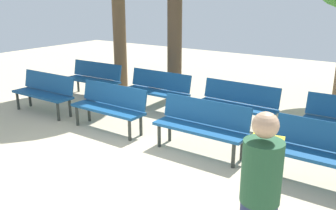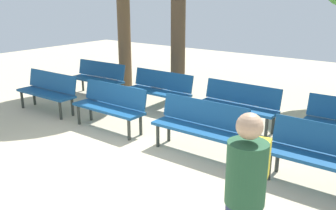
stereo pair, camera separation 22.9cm
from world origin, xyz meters
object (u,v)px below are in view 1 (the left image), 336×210
Objects in this scene: bench_r1_c0 at (94,77)px; bench_r1_c1 at (157,88)px; bench_r0_c1 at (110,105)px; bench_r0_c3 at (331,152)px; bench_r0_c0 at (45,91)px; tree_0 at (175,50)px; bench_r1_c2 at (238,102)px; bench_r0_c2 at (202,124)px; visitor_with_backpack at (261,190)px.

bench_r1_c0 is 2.05m from bench_r1_c1.
bench_r0_c3 is (4.00, 0.08, 0.00)m from bench_r0_c1.
bench_r0_c0 is 1.00× the size of bench_r1_c1.
tree_0 is (-4.19, 2.46, 0.73)m from bench_r0_c3.
bench_r1_c2 is 0.65× the size of tree_0.
bench_r1_c2 is at bearing 91.22° from bench_r0_c2.
bench_r1_c1 is (-2.00, 1.49, 0.00)m from bench_r0_c2.
bench_r1_c0 and bench_r1_c1 have the same top height.
tree_0 is at bearing 94.79° from bench_r0_c1.
bench_r0_c2 is at bearing -21.83° from bench_r1_c0.
bench_r0_c0 is 0.99× the size of bench_r1_c0.
bench_r0_c1 is at bearing -178.54° from bench_r0_c3.
tree_0 reaches higher than bench_r0_c1.
bench_r0_c3 is at bearing 1.79° from bench_r0_c1.
bench_r0_c0 and bench_r0_c1 have the same top height.
visitor_with_backpack is at bearing -94.24° from bench_r0_c3.
bench_r0_c2 is 2.91m from visitor_with_backpack.
bench_r0_c1 is 0.65× the size of tree_0.
bench_r1_c2 is (-0.03, 1.49, 0.00)m from bench_r0_c2.
bench_r1_c0 is 1.01× the size of bench_r1_c1.
bench_r0_c2 is at bearing 2.56° from bench_r0_c1.
bench_r1_c0 is (-4.04, 1.50, 0.00)m from bench_r0_c2.
bench_r0_c0 is 5.95m from bench_r0_c3.
bench_r0_c1 is at bearing -39.00° from bench_r1_c0.
bench_r0_c0 and bench_r0_c2 have the same top height.
visitor_with_backpack is at bearing -33.87° from bench_r1_c0.
bench_r0_c2 is (3.94, 0.11, 0.00)m from bench_r0_c0.
bench_r1_c0 is 6.96m from visitor_with_backpack.
bench_r0_c3 is 1.00× the size of bench_r1_c2.
bench_r0_c2 is 1.00× the size of bench_r1_c2.
bench_r0_c2 is 1.00× the size of bench_r0_c3.
tree_0 reaches higher than bench_r1_c2.
tree_0 is at bearing 55.32° from bench_r0_c0.
visitor_with_backpack is (3.83, -2.15, 0.43)m from bench_r0_c1.
tree_0 is (-2.19, 2.47, 0.73)m from bench_r0_c2.
bench_r0_c2 is 0.97× the size of visitor_with_backpack.
bench_r1_c2 is at bearing -24.42° from tree_0.
bench_r0_c1 is 1.00× the size of bench_r0_c2.
bench_r0_c2 and bench_r1_c2 have the same top height.
bench_r1_c0 is at bearing -152.25° from tree_0.
visitor_with_backpack is (5.87, -3.72, 0.43)m from bench_r1_c0.
bench_r0_c1 is 1.00× the size of bench_r1_c2.
bench_r0_c0 and bench_r1_c1 have the same top height.
bench_r0_c2 is 1.49m from bench_r1_c2.
bench_r0_c2 is 4.31m from bench_r1_c0.
bench_r0_c1 is (1.94, 0.04, 0.00)m from bench_r0_c0.
bench_r1_c1 is (0.01, 1.56, 0.00)m from bench_r0_c1.
bench_r0_c1 and bench_r0_c3 have the same top height.
visitor_with_backpack is at bearing -49.47° from tree_0.
visitor_with_backpack is (1.83, -2.22, 0.43)m from bench_r0_c2.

